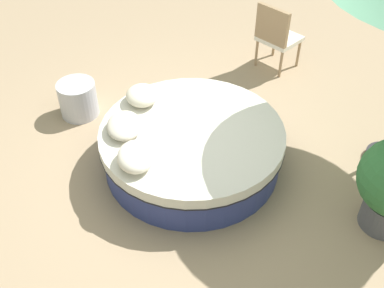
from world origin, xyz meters
TOP-DOWN VIEW (x-y plane):
  - ground_plane at (0.00, 0.00)m, footprint 16.00×16.00m
  - round_bed at (0.00, 0.00)m, footprint 2.02×2.02m
  - throw_pillow_0 at (-0.58, -0.50)m, footprint 0.41×0.37m
  - throw_pillow_1 at (-0.08, -0.71)m, footprint 0.49×0.37m
  - throw_pillow_2 at (0.44, -0.61)m, footprint 0.46×0.37m
  - patio_chair at (-1.86, 1.43)m, footprint 0.72×0.71m
  - side_table at (-1.12, -1.31)m, footprint 0.48×0.48m

SIDE VIEW (x-z plane):
  - ground_plane at x=0.00m, z-range 0.00..0.00m
  - side_table at x=-1.12m, z-range 0.00..0.45m
  - round_bed at x=0.00m, z-range 0.01..0.51m
  - patio_chair at x=-1.86m, z-range 0.07..1.05m
  - throw_pillow_1 at x=-0.08m, z-range 0.50..0.64m
  - throw_pillow_2 at x=0.44m, z-range 0.50..0.69m
  - throw_pillow_0 at x=-0.58m, z-range 0.50..0.69m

